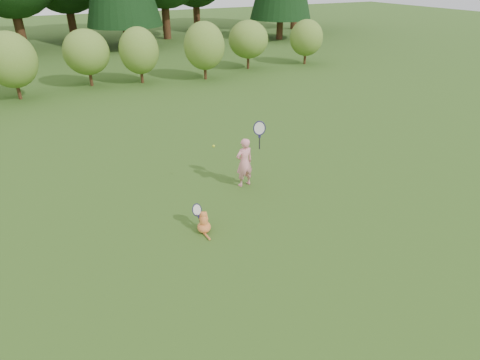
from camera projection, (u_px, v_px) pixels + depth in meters
ground at (248, 226)px, 8.65m from camera, size 100.00×100.00×0.00m
shrub_row at (115, 56)px, 18.26m from camera, size 28.00×3.00×2.80m
child at (245, 161)px, 9.98m from camera, size 0.73×0.45×1.92m
cat at (203, 221)px, 8.38m from camera, size 0.47×0.71×0.65m
tennis_ball at (214, 146)px, 9.65m from camera, size 0.07×0.07×0.07m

